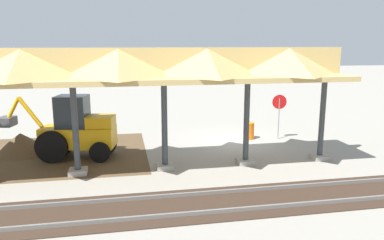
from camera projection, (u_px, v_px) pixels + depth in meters
The scene contains 8 objects.
ground_plane at pixel (233, 141), 19.67m from camera, with size 120.00×120.00×0.00m, color gray.
dirt_work_zone at pixel (50, 155), 17.26m from camera, with size 8.77×7.00×0.01m, color brown.
platform_canopy at pixel (71, 68), 13.91m from camera, with size 21.90×3.20×4.90m.
rail_tracks at pixel (298, 196), 12.53m from camera, with size 60.00×2.58×0.15m.
stop_sign at pixel (279, 107), 19.78m from camera, with size 0.76×0.13×2.40m.
backhoe at pixel (75, 130), 16.63m from camera, with size 5.14×2.23×2.82m.
dirt_mound at pixel (22, 153), 17.63m from camera, with size 5.47×5.47×1.89m, color brown.
traffic_barrel at pixel (249, 131), 20.07m from camera, with size 0.56×0.56×0.90m, color orange.
Camera 1 is at (5.68, 18.30, 5.07)m, focal length 35.00 mm.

